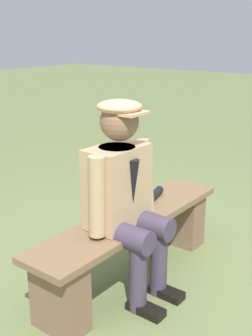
{
  "coord_description": "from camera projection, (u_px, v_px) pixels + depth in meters",
  "views": [
    {
      "loc": [
        2.1,
        1.58,
        1.63
      ],
      "look_at": [
        0.06,
        0.0,
        0.81
      ],
      "focal_mm": 46.06,
      "sensor_mm": 36.0,
      "label": 1
    }
  ],
  "objects": [
    {
      "name": "ground_plane",
      "position": [
        131.0,
        277.0,
        2.99
      ],
      "size": [
        30.0,
        30.0,
        0.0
      ],
      "primitive_type": "plane",
      "color": "olive"
    },
    {
      "name": "bench",
      "position": [
        131.0,
        240.0,
        2.91
      ],
      "size": [
        1.67,
        0.37,
        0.46
      ],
      "color": "#806243",
      "rests_on": "ground"
    },
    {
      "name": "seated_man",
      "position": [
        125.0,
        191.0,
        2.64
      ],
      "size": [
        0.57,
        0.55,
        1.26
      ],
      "color": "tan",
      "rests_on": "ground"
    },
    {
      "name": "rolled_magazine",
      "position": [
        153.0,
        196.0,
        3.13
      ],
      "size": [
        0.28,
        0.13,
        0.06
      ],
      "primitive_type": "cylinder",
      "rotation": [
        0.0,
        1.57,
        0.25
      ],
      "color": "black",
      "rests_on": "bench"
    }
  ]
}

